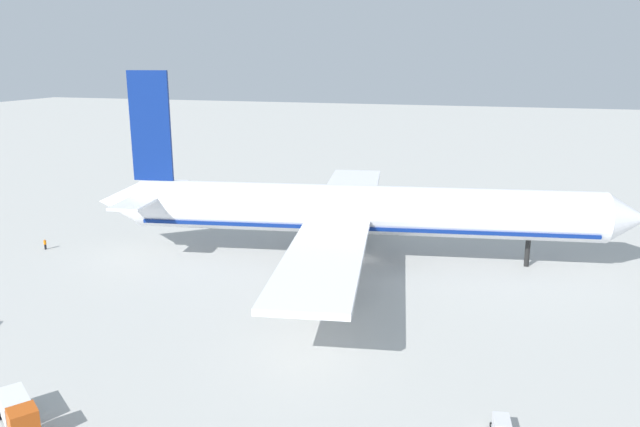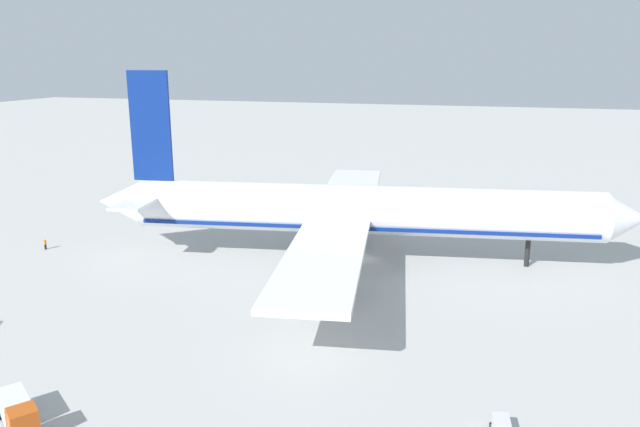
{
  "view_description": "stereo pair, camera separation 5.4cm",
  "coord_description": "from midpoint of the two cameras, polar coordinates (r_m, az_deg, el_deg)",
  "views": [
    {
      "loc": [
        17.97,
        -83.0,
        28.7
      ],
      "look_at": [
        -5.43,
        -3.59,
        7.4
      ],
      "focal_mm": 34.18,
      "sensor_mm": 36.0,
      "label": 1
    },
    {
      "loc": [
        18.02,
        -82.99,
        28.7
      ],
      "look_at": [
        -5.43,
        -3.59,
        7.4
      ],
      "focal_mm": 34.18,
      "sensor_mm": 36.0,
      "label": 2
    }
  ],
  "objects": [
    {
      "name": "baggage_cart_2",
      "position": [
        52.27,
        16.62,
        -18.55
      ],
      "size": [
        1.8,
        3.14,
        1.4
      ],
      "color": "gray",
      "rests_on": "ground"
    },
    {
      "name": "airliner",
      "position": [
        87.58,
        3.23,
        0.27
      ],
      "size": [
        79.09,
        71.12,
        26.91
      ],
      "color": "white",
      "rests_on": "ground"
    },
    {
      "name": "service_truck_3",
      "position": [
        56.23,
        -26.46,
        -16.3
      ],
      "size": [
        6.45,
        5.54,
        2.7
      ],
      "color": "#BF4C14",
      "rests_on": "ground"
    },
    {
      "name": "baggage_cart_0",
      "position": [
        138.48,
        25.63,
        1.14
      ],
      "size": [
        3.2,
        2.3,
        0.4
      ],
      "color": "gray",
      "rests_on": "ground"
    },
    {
      "name": "traffic_cone_1",
      "position": [
        119.5,
        24.07,
        -0.62
      ],
      "size": [
        0.36,
        0.36,
        0.55
      ],
      "primitive_type": "cone",
      "color": "orange",
      "rests_on": "ground"
    },
    {
      "name": "ground_worker_1",
      "position": [
        102.74,
        -24.36,
        -2.63
      ],
      "size": [
        0.53,
        0.53,
        1.66
      ],
      "color": "black",
      "rests_on": "ground"
    },
    {
      "name": "ground_plane",
      "position": [
        89.64,
        3.97,
        -4.28
      ],
      "size": [
        600.0,
        600.0,
        0.0
      ],
      "primitive_type": "plane",
      "color": "#B2B2AD"
    },
    {
      "name": "traffic_cone_0",
      "position": [
        128.68,
        -7.56,
        1.54
      ],
      "size": [
        0.36,
        0.36,
        0.55
      ],
      "primitive_type": "cone",
      "color": "orange",
      "rests_on": "ground"
    }
  ]
}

